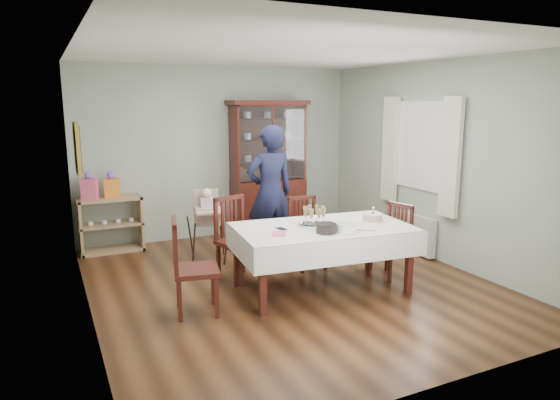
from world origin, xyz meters
TOP-DOWN VIEW (x-y plane):
  - floor at (0.00, 0.00)m, footprint 5.00×5.00m
  - room_shell at (0.00, 0.53)m, footprint 5.00×5.00m
  - dining_table at (0.25, -0.37)m, footprint 2.11×1.35m
  - china_cabinet at (0.75, 2.26)m, footprint 1.30×0.48m
  - sideboard at (-1.75, 2.28)m, footprint 0.90×0.38m
  - picture_frame at (-2.22, 0.80)m, footprint 0.04×0.48m
  - window at (2.22, 0.30)m, footprint 0.04×1.02m
  - curtain_left at (2.16, -0.32)m, footprint 0.07×0.30m
  - curtain_right at (2.16, 0.92)m, footprint 0.07×0.30m
  - radiator at (2.16, 0.30)m, footprint 0.10×0.80m
  - chair_far_left at (-0.50, 0.38)m, footprint 0.56×0.56m
  - chair_far_right at (0.48, 0.42)m, footprint 0.43×0.43m
  - chair_end_left at (-1.27, -0.36)m, footprint 0.53×0.53m
  - chair_end_right at (1.24, -0.34)m, footprint 0.48×0.48m
  - woman at (0.21, 1.00)m, footprint 0.69×0.46m
  - high_chair at (-0.63, 1.20)m, footprint 0.53×0.53m
  - champagne_tray at (0.17, -0.29)m, footprint 0.36×0.36m
  - birthday_cake at (0.89, -0.43)m, footprint 0.26×0.26m
  - plate_stack_dark at (0.13, -0.63)m, footprint 0.28×0.28m
  - plate_stack_white at (0.35, -0.69)m, footprint 0.28×0.28m
  - napkin_stack at (-0.36, -0.48)m, footprint 0.19×0.19m
  - cutlery at (-0.28, -0.29)m, footprint 0.12×0.16m
  - cake_knife at (0.54, -0.72)m, footprint 0.25×0.19m
  - gift_bag_pink at (-2.01, 2.26)m, footprint 0.25×0.21m
  - gift_bag_orange at (-1.71, 2.26)m, footprint 0.23×0.18m

SIDE VIEW (x-z plane):
  - floor at x=0.00m, z-range 0.00..0.00m
  - chair_end_right at x=1.24m, z-range -0.18..0.73m
  - chair_far_right at x=0.48m, z-range -0.19..0.74m
  - chair_end_left at x=-1.27m, z-range -0.20..0.80m
  - radiator at x=2.16m, z-range 0.02..0.57m
  - chair_far_left at x=-0.50m, z-range -0.21..0.81m
  - dining_table at x=0.25m, z-range 0.00..0.76m
  - high_chair at x=-0.63m, z-range -0.11..0.91m
  - sideboard at x=-1.75m, z-range 0.00..0.80m
  - cutlery at x=-0.28m, z-range 0.76..0.77m
  - cake_knife at x=0.54m, z-range 0.76..0.77m
  - napkin_stack at x=-0.36m, z-range 0.76..0.78m
  - birthday_cake at x=0.89m, z-range 0.72..0.90m
  - plate_stack_white at x=0.35m, z-range 0.76..0.86m
  - plate_stack_dark at x=0.13m, z-range 0.76..0.87m
  - champagne_tray at x=0.17m, z-range 0.72..0.94m
  - woman at x=0.21m, z-range 0.00..1.85m
  - gift_bag_orange at x=-1.71m, z-range 0.78..1.16m
  - gift_bag_pink at x=-2.01m, z-range 0.78..1.18m
  - china_cabinet at x=0.75m, z-range 0.04..2.21m
  - curtain_left at x=2.16m, z-range 0.67..2.23m
  - curtain_right at x=2.16m, z-range 0.67..2.23m
  - window at x=2.22m, z-range 0.94..2.16m
  - picture_frame at x=-2.22m, z-range 1.36..1.94m
  - room_shell at x=0.00m, z-range -0.80..4.20m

